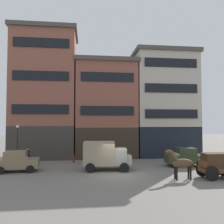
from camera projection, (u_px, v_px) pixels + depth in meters
ground_plane at (118, 174)px, 19.15m from camera, size 120.00×120.00×0.00m
building_far_left at (45, 93)px, 28.69m from camera, size 8.09×5.76×16.13m
building_center_left at (106, 108)px, 29.50m from camera, size 8.09×5.76×12.34m
building_center_right at (164, 103)px, 30.45m from camera, size 8.45×5.76×13.87m
cargo_wagon at (217, 164)px, 17.77m from camera, size 2.90×1.51×1.98m
draft_horse at (181, 163)px, 17.43m from camera, size 2.34×0.60×2.30m
delivery_truck_near at (105, 155)px, 20.80m from camera, size 4.48×2.44×2.62m
sedan_dark at (17, 161)px, 20.16m from camera, size 3.86×2.19×1.83m
sedan_light at (185, 157)px, 22.73m from camera, size 3.75×1.96×1.83m
pedestrian_officer at (28, 155)px, 23.68m from camera, size 0.43×0.43×1.79m
streetlamp_curbside at (17, 139)px, 23.62m from camera, size 0.32×0.32×4.12m
fire_hydrant_curbside at (74, 159)px, 24.70m from camera, size 0.24×0.24×0.83m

